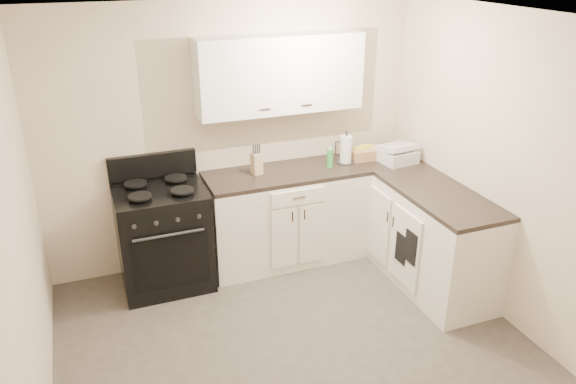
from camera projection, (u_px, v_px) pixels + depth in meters
name	position (u px, v px, depth m)	size (l,w,h in m)	color
floor	(304.00, 360.00, 4.29)	(3.60, 3.60, 0.00)	#473F38
ceiling	(309.00, 22.00, 3.29)	(3.60, 3.60, 0.00)	white
wall_back	(233.00, 136.00, 5.33)	(3.60, 3.60, 0.00)	beige
wall_right	(518.00, 177.00, 4.38)	(3.60, 3.60, 0.00)	beige
wall_left	(15.00, 262.00, 3.20)	(3.60, 3.60, 0.00)	beige
base_cabinets_back	(286.00, 218.00, 5.53)	(1.55, 0.60, 0.90)	white
base_cabinets_right	(416.00, 228.00, 5.33)	(0.60, 1.90, 0.90)	white
countertop_back	(286.00, 173.00, 5.35)	(1.55, 0.60, 0.04)	black
countertop_right	(421.00, 182.00, 5.14)	(0.60, 1.90, 0.04)	black
upper_cabinets	(280.00, 74.00, 5.10)	(1.55, 0.30, 0.70)	white
stove	(164.00, 239.00, 5.11)	(0.79, 0.68, 0.96)	black
knife_block	(257.00, 164.00, 5.24)	(0.09, 0.08, 0.20)	tan
paper_towel	(346.00, 150.00, 5.50)	(0.11, 0.11, 0.28)	white
soap_bottle	(330.00, 158.00, 5.40)	(0.06, 0.06, 0.18)	green
picture_frame	(340.00, 148.00, 5.76)	(0.11, 0.01, 0.13)	black
wicker_basket	(365.00, 153.00, 5.65)	(0.31, 0.21, 0.10)	#AA8050
countertop_grill	(397.00, 156.00, 5.55)	(0.33, 0.31, 0.12)	silver
oven_mitt_near	(411.00, 247.00, 4.85)	(0.02, 0.17, 0.29)	black
oven_mitt_far	(401.00, 248.00, 5.01)	(0.02, 0.16, 0.28)	black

